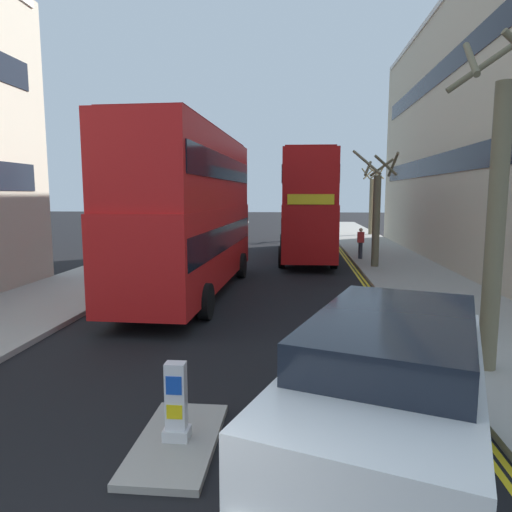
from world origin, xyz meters
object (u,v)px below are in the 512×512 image
(keep_left_bollard, at_px, (176,404))
(pedestrian_far, at_px, (361,243))
(taxi_minivan, at_px, (388,410))
(double_decker_bus_oncoming, at_px, (306,203))
(double_decker_bus_away, at_px, (191,208))

(keep_left_bollard, bearing_deg, pedestrian_far, 75.12)
(taxi_minivan, bearing_deg, double_decker_bus_oncoming, 91.85)
(double_decker_bus_oncoming, distance_m, taxi_minivan, 20.45)
(double_decker_bus_oncoming, distance_m, pedestrian_far, 3.65)
(keep_left_bollard, distance_m, double_decker_bus_oncoming, 19.73)
(keep_left_bollard, distance_m, taxi_minivan, 2.88)
(double_decker_bus_away, distance_m, pedestrian_far, 11.34)
(double_decker_bus_oncoming, bearing_deg, keep_left_bollard, -96.00)
(keep_left_bollard, height_order, taxi_minivan, taxi_minivan)
(pedestrian_far, bearing_deg, keep_left_bollard, -104.88)
(taxi_minivan, distance_m, pedestrian_far, 19.60)
(taxi_minivan, height_order, pedestrian_far, taxi_minivan)
(double_decker_bus_away, height_order, double_decker_bus_oncoming, same)
(double_decker_bus_oncoming, relative_size, pedestrian_far, 6.71)
(double_decker_bus_away, distance_m, taxi_minivan, 11.95)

